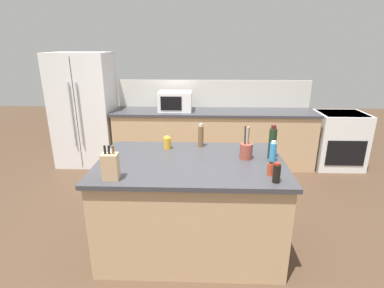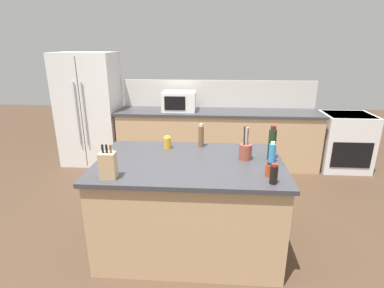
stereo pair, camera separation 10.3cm
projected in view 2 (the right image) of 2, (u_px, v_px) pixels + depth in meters
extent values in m
plane|color=#473323|center=(190.00, 244.00, 3.13)|extent=(14.00, 14.00, 0.00)
cube|color=tan|center=(217.00, 140.00, 5.04)|extent=(3.27, 0.62, 0.90)
cube|color=#38383D|center=(218.00, 112.00, 4.89)|extent=(3.31, 0.66, 0.04)
cube|color=beige|center=(218.00, 94.00, 5.11)|extent=(3.27, 0.03, 0.46)
cube|color=tan|center=(190.00, 206.00, 2.98)|extent=(1.70, 1.05, 0.90)
cube|color=#38383D|center=(189.00, 163.00, 2.83)|extent=(1.76, 1.11, 0.04)
cube|color=white|center=(90.00, 109.00, 5.08)|extent=(0.95, 0.72, 1.86)
cube|color=#2D2D2D|center=(81.00, 114.00, 4.74)|extent=(0.01, 0.00, 1.76)
cylinder|color=#ADB2B7|center=(77.00, 114.00, 4.72)|extent=(0.02, 0.02, 1.02)
cylinder|color=#ADB2B7|center=(85.00, 114.00, 4.72)|extent=(0.02, 0.02, 1.02)
cube|color=white|center=(344.00, 142.00, 4.90)|extent=(0.76, 0.64, 0.92)
cube|color=black|center=(352.00, 155.00, 4.63)|extent=(0.61, 0.01, 0.41)
cube|color=black|center=(349.00, 115.00, 4.76)|extent=(0.68, 0.58, 0.02)
cube|color=white|center=(179.00, 101.00, 4.88)|extent=(0.53, 0.38, 0.31)
cube|color=black|center=(175.00, 103.00, 4.70)|extent=(0.33, 0.01, 0.22)
cube|color=tan|center=(108.00, 166.00, 2.44)|extent=(0.13, 0.10, 0.22)
cylinder|color=black|center=(102.00, 149.00, 2.39)|extent=(0.02, 0.02, 0.07)
cylinder|color=black|center=(106.00, 149.00, 2.39)|extent=(0.02, 0.02, 0.07)
cylinder|color=brown|center=(110.00, 149.00, 2.39)|extent=(0.02, 0.02, 0.07)
cylinder|color=brown|center=(245.00, 152.00, 2.84)|extent=(0.12, 0.12, 0.15)
cylinder|color=olive|center=(248.00, 136.00, 2.80)|extent=(0.01, 0.05, 0.18)
cylinder|color=black|center=(244.00, 136.00, 2.80)|extent=(0.01, 0.05, 0.18)
cylinder|color=#B2B2B7|center=(247.00, 137.00, 2.78)|extent=(0.01, 0.03, 0.18)
cylinder|color=#3384BC|center=(272.00, 153.00, 2.76)|extent=(0.06, 0.06, 0.18)
cylinder|color=white|center=(273.00, 143.00, 2.73)|extent=(0.04, 0.04, 0.02)
cylinder|color=silver|center=(111.00, 155.00, 2.84)|extent=(0.04, 0.04, 0.10)
cylinder|color=#B2B2B7|center=(111.00, 149.00, 2.82)|extent=(0.03, 0.03, 0.02)
cylinder|color=black|center=(274.00, 175.00, 2.35)|extent=(0.06, 0.06, 0.15)
cylinder|color=#B22319|center=(275.00, 165.00, 2.32)|extent=(0.04, 0.04, 0.02)
cylinder|color=black|center=(272.00, 145.00, 2.83)|extent=(0.07, 0.07, 0.29)
cylinder|color=#4C1919|center=(273.00, 128.00, 2.77)|extent=(0.05, 0.05, 0.04)
cylinder|color=gold|center=(167.00, 143.00, 3.14)|extent=(0.08, 0.08, 0.12)
cylinder|color=gold|center=(167.00, 137.00, 3.12)|extent=(0.05, 0.05, 0.02)
cylinder|color=#B73D1E|center=(269.00, 170.00, 2.49)|extent=(0.06, 0.06, 0.11)
cylinder|color=black|center=(269.00, 164.00, 2.47)|extent=(0.04, 0.04, 0.02)
cylinder|color=brown|center=(201.00, 137.00, 3.18)|extent=(0.06, 0.06, 0.23)
cylinder|color=#B2B2B7|center=(201.00, 125.00, 3.14)|extent=(0.04, 0.04, 0.03)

